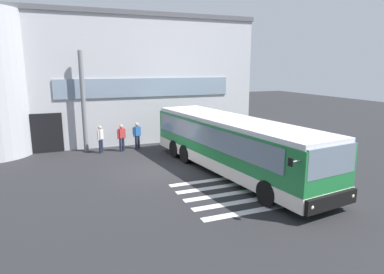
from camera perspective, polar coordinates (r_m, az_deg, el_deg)
The scene contains 8 objects.
ground_plane at distance 17.09m, azimuth -5.68°, elevation -5.67°, with size 80.00×90.00×0.02m, color #232326.
bay_paint_stripes at distance 14.12m, azimuth 7.11°, elevation -9.51°, with size 4.40×3.96×0.01m.
terminal_building at distance 27.50m, azimuth -14.01°, elevation 9.82°, with size 19.37×13.80×8.59m.
entry_support_column at distance 21.23m, azimuth -18.08°, elevation 5.68°, with size 0.28×0.28×6.08m, color slate.
bus_main_foreground at distance 16.39m, azimuth 6.83°, elevation -1.58°, with size 4.05×12.00×2.70m.
passenger_near_column at distance 20.85m, azimuth -15.37°, elevation -0.15°, with size 0.40×0.50×1.68m.
passenger_by_doorway at distance 20.95m, azimuth -11.95°, elevation 0.08°, with size 0.55×0.36×1.68m.
passenger_at_curb_edge at distance 21.46m, azimuth -9.41°, elevation 0.56°, with size 0.54×0.48×1.68m.
Camera 1 is at (-4.40, -15.68, 5.15)m, focal length 31.21 mm.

